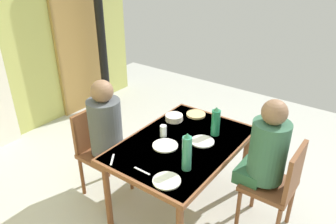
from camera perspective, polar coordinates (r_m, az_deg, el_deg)
door_wooden at (r=4.89m, az=-15.33°, el=11.62°), size 0.80×0.05×2.00m
stove_pipe_column at (r=4.73m, az=-11.93°, el=15.94°), size 0.12×0.12×2.71m
dining_table at (r=2.85m, az=2.45°, el=-6.63°), size 1.28×0.88×0.72m
chair_near_diner at (r=2.86m, az=18.72°, el=-11.88°), size 0.40×0.40×0.87m
chair_far_diner at (r=3.22m, az=-12.02°, el=-6.09°), size 0.40×0.40×0.87m
person_near_diner at (r=2.73m, az=16.91°, el=-6.31°), size 0.30×0.37×0.77m
person_far_diner at (r=2.99m, az=-10.75°, el=-2.42°), size 0.30×0.37×0.77m
water_bottle_green_near at (r=2.42m, az=3.33°, el=-7.10°), size 0.07×0.07×0.31m
water_bottle_green_far at (r=2.89m, az=8.36°, el=-1.72°), size 0.08×0.08×0.27m
serving_bowl_center at (r=3.14m, az=1.07°, el=-0.99°), size 0.17×0.17×0.05m
dinner_plate_near_left at (r=2.38m, az=-0.24°, el=-11.97°), size 0.21×0.21×0.01m
dinner_plate_near_right at (r=2.76m, az=-0.50°, el=-5.91°), size 0.22×0.22×0.01m
dinner_plate_far_center at (r=2.83m, az=6.05°, el=-5.16°), size 0.21×0.21×0.01m
drinking_glass_by_near_diner at (r=2.87m, az=-0.83°, el=-3.35°), size 0.06×0.06×0.11m
bread_plate_sliced at (r=3.25m, az=4.92°, el=-0.42°), size 0.19×0.19×0.02m
cutlery_knife_near at (r=2.49m, az=-4.59°, el=-10.27°), size 0.02×0.15×0.00m
cutlery_fork_near at (r=2.63m, az=-9.75°, el=-8.22°), size 0.13×0.10×0.00m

